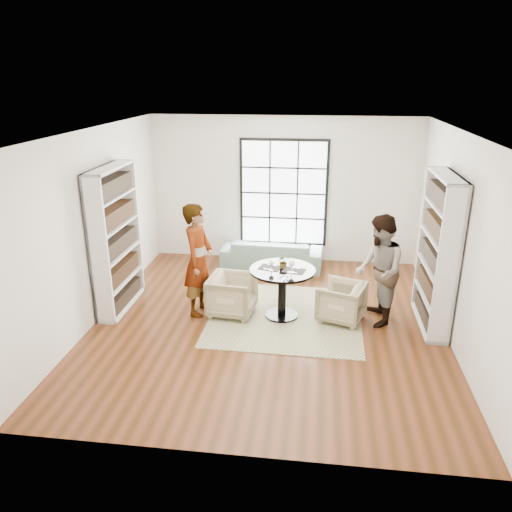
# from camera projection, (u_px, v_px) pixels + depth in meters

# --- Properties ---
(ground) EXTENTS (6.00, 6.00, 0.00)m
(ground) POSITION_uv_depth(u_px,v_px,m) (268.00, 322.00, 8.02)
(ground) COLOR #632E17
(room_shell) EXTENTS (6.00, 6.01, 6.00)m
(room_shell) POSITION_uv_depth(u_px,v_px,m) (272.00, 238.00, 8.10)
(room_shell) COLOR silver
(room_shell) RESTS_ON ground
(rug) EXTENTS (2.49, 2.49, 0.01)m
(rug) POSITION_uv_depth(u_px,v_px,m) (286.00, 316.00, 8.24)
(rug) COLOR #B6B188
(rug) RESTS_ON ground
(pedestal_table) EXTENTS (1.05, 1.05, 0.84)m
(pedestal_table) POSITION_uv_depth(u_px,v_px,m) (282.00, 283.00, 8.02)
(pedestal_table) COLOR black
(pedestal_table) RESTS_ON ground
(sofa) EXTENTS (2.06, 0.87, 0.59)m
(sofa) POSITION_uv_depth(u_px,v_px,m) (272.00, 254.00, 10.23)
(sofa) COLOR slate
(sofa) RESTS_ON ground
(armchair_left) EXTENTS (0.81, 0.79, 0.68)m
(armchair_left) POSITION_uv_depth(u_px,v_px,m) (232.00, 295.00, 8.21)
(armchair_left) COLOR tan
(armchair_left) RESTS_ON ground
(armchair_right) EXTENTS (0.88, 0.86, 0.63)m
(armchair_right) POSITION_uv_depth(u_px,v_px,m) (341.00, 302.00, 8.01)
(armchair_right) COLOR tan
(armchair_right) RESTS_ON ground
(person_left) EXTENTS (0.54, 0.74, 1.86)m
(person_left) POSITION_uv_depth(u_px,v_px,m) (198.00, 260.00, 8.07)
(person_left) COLOR gray
(person_left) RESTS_ON ground
(person_right) EXTENTS (0.75, 0.92, 1.77)m
(person_right) POSITION_uv_depth(u_px,v_px,m) (379.00, 271.00, 7.75)
(person_right) COLOR gray
(person_right) RESTS_ON ground
(placemat_left) EXTENTS (0.39, 0.33, 0.01)m
(placemat_left) POSITION_uv_depth(u_px,v_px,m) (270.00, 267.00, 8.00)
(placemat_left) COLOR black
(placemat_left) RESTS_ON pedestal_table
(placemat_right) EXTENTS (0.39, 0.33, 0.01)m
(placemat_right) POSITION_uv_depth(u_px,v_px,m) (294.00, 270.00, 7.88)
(placemat_right) COLOR black
(placemat_right) RESTS_ON pedestal_table
(cutlery_left) EXTENTS (0.19, 0.25, 0.01)m
(cutlery_left) POSITION_uv_depth(u_px,v_px,m) (270.00, 267.00, 8.00)
(cutlery_left) COLOR silver
(cutlery_left) RESTS_ON placemat_left
(cutlery_right) EXTENTS (0.19, 0.25, 0.01)m
(cutlery_right) POSITION_uv_depth(u_px,v_px,m) (294.00, 270.00, 7.87)
(cutlery_right) COLOR silver
(cutlery_right) RESTS_ON placemat_right
(wine_glass_left) EXTENTS (0.08, 0.08, 0.17)m
(wine_glass_left) POSITION_uv_depth(u_px,v_px,m) (272.00, 263.00, 7.83)
(wine_glass_left) COLOR silver
(wine_glass_left) RESTS_ON pedestal_table
(wine_glass_right) EXTENTS (0.10, 0.10, 0.21)m
(wine_glass_right) POSITION_uv_depth(u_px,v_px,m) (292.00, 264.00, 7.74)
(wine_glass_right) COLOR silver
(wine_glass_right) RESTS_ON pedestal_table
(flower_centerpiece) EXTENTS (0.24, 0.22, 0.22)m
(flower_centerpiece) POSITION_uv_depth(u_px,v_px,m) (284.00, 262.00, 7.96)
(flower_centerpiece) COLOR gray
(flower_centerpiece) RESTS_ON pedestal_table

